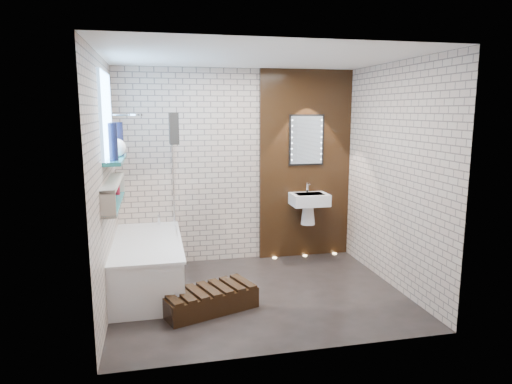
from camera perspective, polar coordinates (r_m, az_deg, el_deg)
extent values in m
plane|color=black|center=(5.32, 0.36, -12.57)|extent=(3.20, 3.20, 0.00)
cube|color=#BDA596|center=(6.23, -2.28, 3.18)|extent=(3.20, 0.04, 2.60)
cube|color=#BDA596|center=(3.73, 4.80, -1.57)|extent=(3.20, 0.04, 2.60)
cube|color=#BDA596|center=(4.87, -18.30, 0.72)|extent=(0.04, 2.60, 2.60)
cube|color=#BDA596|center=(5.54, 16.73, 1.89)|extent=(0.04, 2.60, 2.60)
plane|color=white|center=(4.94, 0.39, 16.48)|extent=(3.20, 3.20, 0.00)
cube|color=black|center=(6.44, 6.14, 3.35)|extent=(1.30, 0.06, 2.60)
cube|color=#7FADE0|center=(5.16, -18.19, 9.04)|extent=(0.03, 1.00, 0.90)
cube|color=teal|center=(5.18, -17.07, 3.89)|extent=(0.18, 1.00, 0.04)
cube|color=teal|center=(5.05, -17.21, -1.38)|extent=(0.14, 1.30, 0.03)
cube|color=#B2A899|center=(5.01, -17.35, 1.19)|extent=(0.14, 1.30, 0.03)
cube|color=#B2A899|center=(4.41, -17.94, -1.53)|extent=(0.14, 0.03, 0.26)
cube|color=#B2A899|center=(5.65, -16.77, 1.02)|extent=(0.14, 0.03, 0.26)
cube|color=white|center=(5.53, -13.34, -8.90)|extent=(0.75, 1.70, 0.55)
cube|color=white|center=(5.45, -13.46, -6.01)|extent=(0.79, 1.74, 0.03)
cylinder|color=silver|center=(6.13, -11.99, -3.42)|extent=(0.04, 0.04, 0.12)
cube|color=white|center=(5.73, -10.14, 2.22)|extent=(0.01, 0.78, 1.40)
cube|color=black|center=(5.40, -10.20, 7.81)|extent=(0.11, 0.28, 0.36)
cylinder|color=silver|center=(5.74, -14.74, 9.27)|extent=(0.18, 0.18, 0.02)
cube|color=white|center=(6.31, 6.66, -0.93)|extent=(0.50, 0.36, 0.16)
cone|color=white|center=(6.40, 6.48, -2.78)|extent=(0.20, 0.20, 0.28)
cylinder|color=silver|center=(6.37, 6.40, 0.56)|extent=(0.03, 0.03, 0.14)
cube|color=black|center=(6.37, 6.30, 6.44)|extent=(0.50, 0.02, 0.70)
cube|color=silver|center=(6.36, 6.33, 6.44)|extent=(0.45, 0.01, 0.65)
cube|color=black|center=(4.92, -5.87, -13.25)|extent=(1.05, 0.73, 0.21)
cylinder|color=#A15118|center=(4.73, -17.55, -1.43)|extent=(0.04, 0.04, 0.09)
cylinder|color=maroon|center=(5.48, -16.88, 0.45)|extent=(0.06, 0.06, 0.15)
cylinder|color=maroon|center=(4.59, -17.71, -1.59)|extent=(0.05, 0.05, 0.12)
sphere|color=white|center=(5.26, -16.96, 5.30)|extent=(0.20, 0.20, 0.20)
cylinder|color=#131835|center=(4.86, -17.36, 5.97)|extent=(0.09, 0.09, 0.38)
cylinder|color=#131835|center=(5.42, -16.87, 6.35)|extent=(0.14, 0.14, 0.37)
cylinder|color=#FFD899|center=(6.52, 2.33, -8.17)|extent=(0.06, 0.06, 0.01)
cylinder|color=#FFD899|center=(6.65, 6.12, -7.87)|extent=(0.06, 0.06, 0.01)
cylinder|color=#FFD899|center=(6.80, 9.75, -7.55)|extent=(0.06, 0.06, 0.01)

